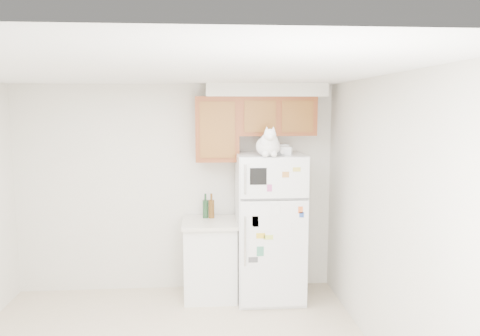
{
  "coord_description": "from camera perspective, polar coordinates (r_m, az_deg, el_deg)",
  "views": [
    {
      "loc": [
        0.35,
        -3.64,
        2.22
      ],
      "look_at": [
        0.75,
        1.55,
        1.55
      ],
      "focal_mm": 35.0,
      "sensor_mm": 36.0,
      "label": 1
    }
  ],
  "objects": [
    {
      "name": "room_shell",
      "position": [
        3.93,
        -7.66,
        -0.72
      ],
      "size": [
        3.84,
        4.04,
        2.52
      ],
      "color": "silver",
      "rests_on": "ground_plane"
    },
    {
      "name": "bottle_amber",
      "position": [
        5.57,
        -3.51,
        -4.62
      ],
      "size": [
        0.07,
        0.07,
        0.3
      ],
      "primitive_type": null,
      "color": "#593814",
      "rests_on": "base_counter"
    },
    {
      "name": "base_counter",
      "position": [
        5.6,
        -3.64,
        -10.96
      ],
      "size": [
        0.64,
        0.64,
        0.92
      ],
      "color": "white",
      "rests_on": "ground_plane"
    },
    {
      "name": "storage_box_back",
      "position": [
        5.5,
        4.86,
        2.4
      ],
      "size": [
        0.2,
        0.16,
        0.1
      ],
      "primitive_type": "cube",
      "rotation": [
        0.0,
        0.0,
        0.17
      ],
      "color": "white",
      "rests_on": "refrigerator"
    },
    {
      "name": "storage_box_front",
      "position": [
        5.25,
        5.53,
        2.11
      ],
      "size": [
        0.18,
        0.15,
        0.09
      ],
      "primitive_type": "cube",
      "rotation": [
        0.0,
        0.0,
        -0.32
      ],
      "color": "white",
      "rests_on": "refrigerator"
    },
    {
      "name": "cat",
      "position": [
        5.06,
        3.5,
        2.83
      ],
      "size": [
        0.32,
        0.47,
        0.33
      ],
      "color": "white",
      "rests_on": "refrigerator"
    },
    {
      "name": "refrigerator",
      "position": [
        5.47,
        3.64,
        -7.17
      ],
      "size": [
        0.76,
        0.78,
        1.7
      ],
      "color": "white",
      "rests_on": "ground_plane"
    },
    {
      "name": "bottle_green",
      "position": [
        5.58,
        -4.23,
        -4.61
      ],
      "size": [
        0.07,
        0.07,
        0.29
      ],
      "primitive_type": null,
      "color": "#19381E",
      "rests_on": "base_counter"
    }
  ]
}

